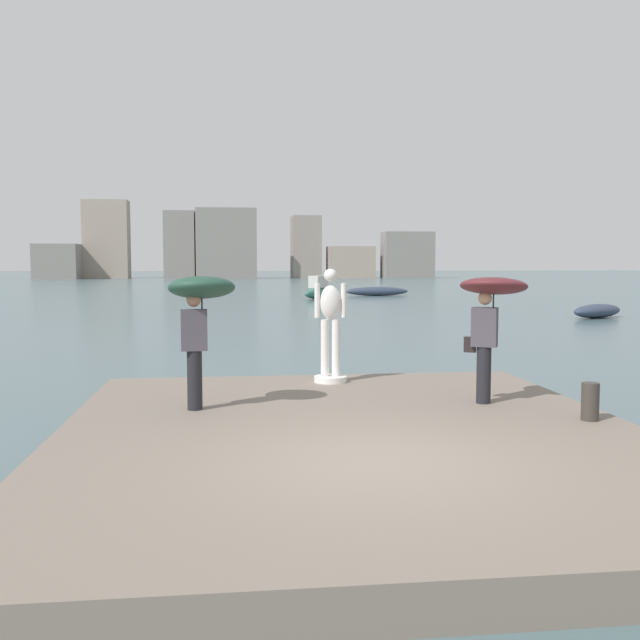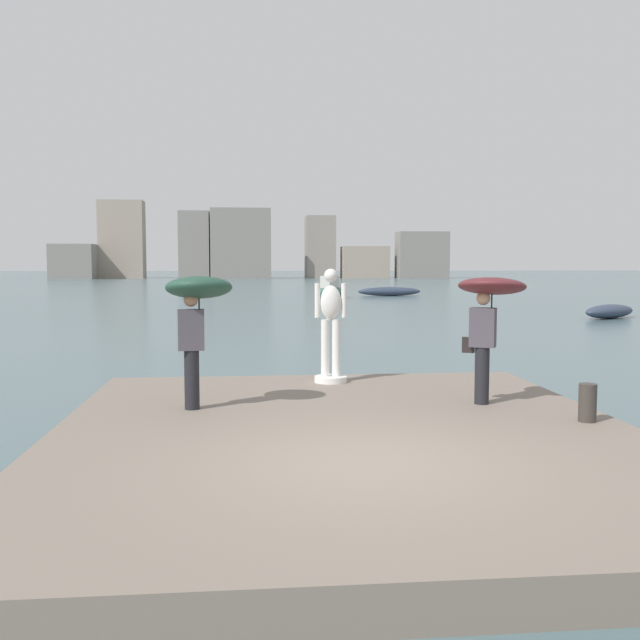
{
  "view_description": "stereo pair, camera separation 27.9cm",
  "coord_description": "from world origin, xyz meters",
  "px_view_note": "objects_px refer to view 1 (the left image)",
  "views": [
    {
      "loc": [
        -1.54,
        -7.61,
        2.55
      ],
      "look_at": [
        0.0,
        5.06,
        1.55
      ],
      "focal_mm": 40.52,
      "sensor_mm": 36.0,
      "label": 1
    },
    {
      "loc": [
        -1.26,
        -7.64,
        2.55
      ],
      "look_at": [
        0.0,
        5.06,
        1.55
      ],
      "focal_mm": 40.52,
      "sensor_mm": 36.0,
      "label": 2
    }
  ],
  "objects_px": {
    "onlooker_right": "(491,303)",
    "boat_leftward": "(377,291)",
    "onlooker_left": "(200,303)",
    "mooring_bollard": "(590,402)",
    "boat_mid": "(319,290)",
    "boat_rightward": "(597,311)",
    "statue_white_figure": "(330,330)"
  },
  "relations": [
    {
      "from": "onlooker_right",
      "to": "mooring_bollard",
      "type": "xyz_separation_m",
      "value": [
        0.95,
        -1.34,
        -1.28
      ]
    },
    {
      "from": "onlooker_left",
      "to": "boat_rightward",
      "type": "relative_size",
      "value": 0.58
    },
    {
      "from": "statue_white_figure",
      "to": "boat_rightward",
      "type": "xyz_separation_m",
      "value": [
        15.23,
        19.04,
        -1.03
      ]
    },
    {
      "from": "onlooker_right",
      "to": "boat_mid",
      "type": "xyz_separation_m",
      "value": [
        2.35,
        41.33,
        -1.35
      ]
    },
    {
      "from": "onlooker_right",
      "to": "boat_rightward",
      "type": "distance_m",
      "value": 25.04
    },
    {
      "from": "onlooker_left",
      "to": "boat_leftward",
      "type": "height_order",
      "value": "onlooker_left"
    },
    {
      "from": "statue_white_figure",
      "to": "onlooker_left",
      "type": "bearing_deg",
      "value": -135.65
    },
    {
      "from": "onlooker_left",
      "to": "boat_leftward",
      "type": "relative_size",
      "value": 0.4
    },
    {
      "from": "statue_white_figure",
      "to": "boat_mid",
      "type": "distance_m",
      "value": 39.33
    },
    {
      "from": "boat_rightward",
      "to": "boat_leftward",
      "type": "bearing_deg",
      "value": 103.4
    },
    {
      "from": "statue_white_figure",
      "to": "boat_rightward",
      "type": "distance_m",
      "value": 24.4
    },
    {
      "from": "onlooker_left",
      "to": "onlooker_right",
      "type": "relative_size",
      "value": 1.01
    },
    {
      "from": "onlooker_right",
      "to": "mooring_bollard",
      "type": "bearing_deg",
      "value": -54.72
    },
    {
      "from": "mooring_bollard",
      "to": "boat_mid",
      "type": "relative_size",
      "value": 0.1
    },
    {
      "from": "onlooker_right",
      "to": "boat_mid",
      "type": "relative_size",
      "value": 0.37
    },
    {
      "from": "statue_white_figure",
      "to": "boat_mid",
      "type": "height_order",
      "value": "statue_white_figure"
    },
    {
      "from": "statue_white_figure",
      "to": "mooring_bollard",
      "type": "relative_size",
      "value": 3.96
    },
    {
      "from": "mooring_bollard",
      "to": "boat_leftward",
      "type": "bearing_deg",
      "value": 82.14
    },
    {
      "from": "onlooker_left",
      "to": "boat_rightward",
      "type": "height_order",
      "value": "onlooker_left"
    },
    {
      "from": "boat_mid",
      "to": "boat_leftward",
      "type": "distance_m",
      "value": 6.35
    },
    {
      "from": "statue_white_figure",
      "to": "boat_mid",
      "type": "xyz_separation_m",
      "value": [
        4.51,
        39.06,
        -0.76
      ]
    },
    {
      "from": "onlooker_left",
      "to": "boat_mid",
      "type": "distance_m",
      "value": 41.81
    },
    {
      "from": "onlooker_left",
      "to": "boat_rightward",
      "type": "xyz_separation_m",
      "value": [
        17.46,
        21.22,
        -1.65
      ]
    },
    {
      "from": "statue_white_figure",
      "to": "onlooker_left",
      "type": "relative_size",
      "value": 1.02
    },
    {
      "from": "statue_white_figure",
      "to": "onlooker_left",
      "type": "xyz_separation_m",
      "value": [
        -2.23,
        -2.18,
        0.61
      ]
    },
    {
      "from": "mooring_bollard",
      "to": "onlooker_right",
      "type": "bearing_deg",
      "value": 125.28
    },
    {
      "from": "boat_mid",
      "to": "boat_leftward",
      "type": "height_order",
      "value": "boat_mid"
    },
    {
      "from": "onlooker_left",
      "to": "boat_mid",
      "type": "bearing_deg",
      "value": 80.71
    },
    {
      "from": "onlooker_right",
      "to": "mooring_bollard",
      "type": "relative_size",
      "value": 3.84
    },
    {
      "from": "boat_mid",
      "to": "boat_rightward",
      "type": "relative_size",
      "value": 1.52
    },
    {
      "from": "onlooker_right",
      "to": "boat_leftward",
      "type": "bearing_deg",
      "value": 80.73
    },
    {
      "from": "statue_white_figure",
      "to": "onlooker_right",
      "type": "distance_m",
      "value": 3.19
    }
  ]
}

